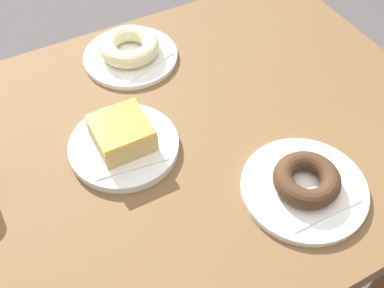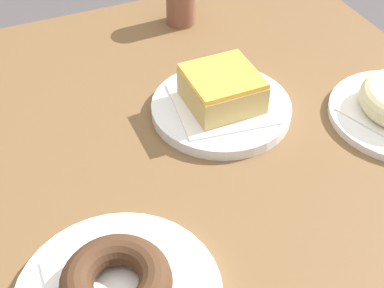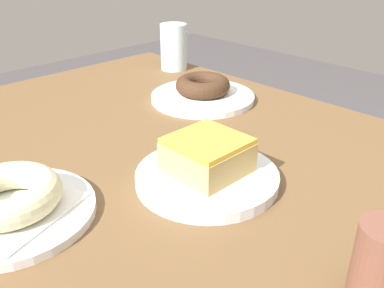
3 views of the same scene
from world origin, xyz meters
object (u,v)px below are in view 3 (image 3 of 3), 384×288
object	(u,v)px
donut_chocolate_ring	(203,85)
plate_sugar_ring	(12,213)
plate_chocolate_ring	(203,97)
water_glass	(174,47)
sugar_jar	(381,268)
plate_glazed_square	(207,177)
donut_glazed_square	(207,155)
donut_sugar_ring	(8,194)

from	to	relation	value
donut_chocolate_ring	plate_sugar_ring	size ratio (longest dim) A/B	0.55
plate_chocolate_ring	plate_sugar_ring	xyz separation A→B (m)	(-0.12, 0.44, -0.00)
water_glass	sugar_jar	distance (m)	0.77
plate_glazed_square	plate_sugar_ring	distance (m)	0.25
donut_glazed_square	donut_chocolate_ring	distance (m)	0.31
plate_sugar_ring	water_glass	size ratio (longest dim) A/B	1.80
plate_sugar_ring	donut_sugar_ring	world-z (taller)	donut_sugar_ring
plate_glazed_square	water_glass	size ratio (longest dim) A/B	1.77
sugar_jar	plate_chocolate_ring	bearing A→B (deg)	-29.21
donut_chocolate_ring	sugar_jar	size ratio (longest dim) A/B	1.25
donut_glazed_square	donut_sugar_ring	xyz separation A→B (m)	(0.11, 0.22, -0.01)
donut_chocolate_ring	sugar_jar	xyz separation A→B (m)	(-0.47, 0.27, 0.01)
water_glass	sugar_jar	xyz separation A→B (m)	(-0.68, 0.37, -0.01)
plate_sugar_ring	water_glass	world-z (taller)	water_glass
plate_glazed_square	donut_chocolate_ring	xyz separation A→B (m)	(0.22, -0.22, 0.02)
donut_glazed_square	sugar_jar	size ratio (longest dim) A/B	1.07
plate_sugar_ring	water_glass	xyz separation A→B (m)	(0.32, -0.55, 0.05)
plate_chocolate_ring	water_glass	xyz separation A→B (m)	(0.20, -0.10, 0.05)
plate_glazed_square	water_glass	bearing A→B (deg)	-37.39
donut_glazed_square	plate_sugar_ring	distance (m)	0.25
donut_glazed_square	donut_chocolate_ring	world-z (taller)	donut_glazed_square
donut_sugar_ring	water_glass	size ratio (longest dim) A/B	1.13
plate_chocolate_ring	plate_sugar_ring	distance (m)	0.46
plate_chocolate_ring	plate_glazed_square	bearing A→B (deg)	135.48
donut_chocolate_ring	donut_glazed_square	bearing A→B (deg)	135.48
plate_glazed_square	sugar_jar	distance (m)	0.26
plate_sugar_ring	donut_sugar_ring	distance (m)	0.03
donut_glazed_square	sugar_jar	world-z (taller)	sugar_jar
water_glass	sugar_jar	world-z (taller)	water_glass
donut_chocolate_ring	donut_sugar_ring	xyz separation A→B (m)	(-0.12, 0.44, 0.00)
plate_glazed_square	sugar_jar	xyz separation A→B (m)	(-0.25, 0.04, 0.04)
plate_chocolate_ring	water_glass	distance (m)	0.23
plate_glazed_square	donut_chocolate_ring	size ratio (longest dim) A/B	1.78
donut_glazed_square	plate_chocolate_ring	xyz separation A→B (m)	(0.22, -0.22, -0.04)
plate_glazed_square	donut_glazed_square	xyz separation A→B (m)	(0.00, 0.00, 0.03)
donut_glazed_square	water_glass	distance (m)	0.54
donut_chocolate_ring	plate_glazed_square	bearing A→B (deg)	135.48
donut_sugar_ring	sugar_jar	world-z (taller)	sugar_jar
donut_sugar_ring	sugar_jar	distance (m)	0.40
water_glass	donut_sugar_ring	bearing A→B (deg)	120.19
plate_chocolate_ring	donut_sugar_ring	bearing A→B (deg)	104.78
donut_glazed_square	donut_sugar_ring	bearing A→B (deg)	64.06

